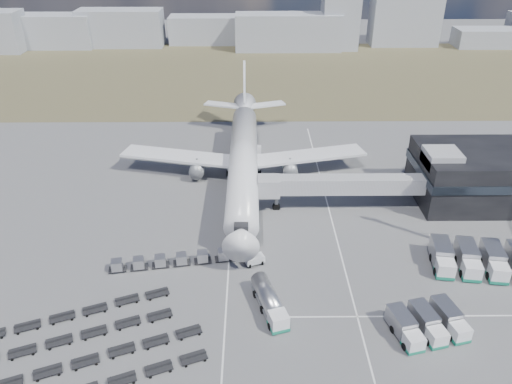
{
  "coord_description": "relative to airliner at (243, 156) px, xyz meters",
  "views": [
    {
      "loc": [
        1.67,
        -58.9,
        48.11
      ],
      "look_at": [
        2.43,
        19.85,
        4.0
      ],
      "focal_mm": 35.0,
      "sensor_mm": 36.0,
      "label": 1
    }
  ],
  "objects": [
    {
      "name": "fuel_tanker",
      "position": [
        4.02,
        -38.99,
        -3.71
      ],
      "size": [
        5.2,
        10.06,
        3.16
      ],
      "rotation": [
        0.0,
        0.0,
        0.29
      ],
      "color": "silver",
      "rests_on": "ground"
    },
    {
      "name": "airliner",
      "position": [
        0.0,
        0.0,
        0.0
      ],
      "size": [
        51.59,
        64.53,
        17.62
      ],
      "color": "silver",
      "rests_on": "ground"
    },
    {
      "name": "terminal",
      "position": [
        47.77,
        -8.41,
        -0.04
      ],
      "size": [
        30.4,
        16.4,
        11.0
      ],
      "color": "black",
      "rests_on": "ground"
    },
    {
      "name": "service_trucks_far",
      "position": [
        36.77,
        -30.04,
        -3.57
      ],
      "size": [
        15.21,
        9.82,
        3.16
      ],
      "rotation": [
        0.0,
        0.0,
        -0.15
      ],
      "color": "silver",
      "rests_on": "ground"
    },
    {
      "name": "skyline",
      "position": [
        -2.38,
        117.85,
        2.46
      ],
      "size": [
        293.52,
        26.45,
        25.83
      ],
      "color": "#9599A3",
      "rests_on": "ground"
    },
    {
      "name": "ground",
      "position": [
        0.0,
        -32.38,
        -5.29
      ],
      "size": [
        420.0,
        420.0,
        0.0
      ],
      "primitive_type": "plane",
      "color": "#565659",
      "rests_on": "ground"
    },
    {
      "name": "grass_strip",
      "position": [
        0.0,
        77.62,
        -5.29
      ],
      "size": [
        420.0,
        90.0,
        0.01
      ],
      "primitive_type": "cube",
      "color": "#454229",
      "rests_on": "ground"
    },
    {
      "name": "pushback_tug",
      "position": [
        2.05,
        -28.4,
        -4.61
      ],
      "size": [
        3.37,
        2.66,
        1.37
      ],
      "primitive_type": "cube",
      "rotation": [
        0.0,
        0.0,
        0.39
      ],
      "color": "silver",
      "rests_on": "ground"
    },
    {
      "name": "catering_truck",
      "position": [
        1.76,
        8.39,
        -3.9
      ],
      "size": [
        4.26,
        6.4,
        2.72
      ],
      "rotation": [
        0.0,
        0.0,
        -0.34
      ],
      "color": "silver",
      "rests_on": "ground"
    },
    {
      "name": "lane_markings",
      "position": [
        9.77,
        -29.38,
        -5.29
      ],
      "size": [
        47.12,
        110.0,
        0.01
      ],
      "color": "silver",
      "rests_on": "ground"
    },
    {
      "name": "jet_bridge",
      "position": [
        15.9,
        -11.95,
        -0.24
      ],
      "size": [
        30.3,
        3.8,
        7.05
      ],
      "color": "#939399",
      "rests_on": "ground"
    },
    {
      "name": "service_trucks_near",
      "position": [
        24.49,
        -43.24,
        -3.83
      ],
      "size": [
        10.21,
        8.63,
        2.7
      ],
      "rotation": [
        0.0,
        0.0,
        0.24
      ],
      "color": "silver",
      "rests_on": "ground"
    },
    {
      "name": "baggage_dollies",
      "position": [
        -22.13,
        -47.19,
        -4.9
      ],
      "size": [
        35.88,
        26.17,
        0.78
      ],
      "rotation": [
        0.0,
        0.0,
        0.38
      ],
      "color": "black",
      "rests_on": "ground"
    },
    {
      "name": "uld_row",
      "position": [
        -9.34,
        -28.52,
        -4.26
      ],
      "size": [
        22.24,
        5.14,
        1.73
      ],
      "rotation": [
        0.0,
        0.0,
        0.16
      ],
      "color": "black",
      "rests_on": "ground"
    }
  ]
}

